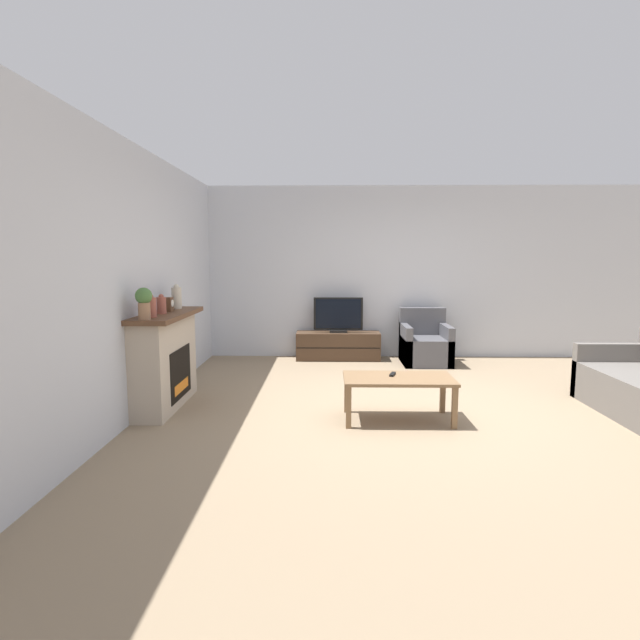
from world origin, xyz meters
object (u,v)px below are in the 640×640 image
Objects in this scene: tv at (338,316)px; mantel_vase_centre_left at (161,305)px; fireplace at (165,359)px; coffee_table at (398,382)px; tv_stand at (338,346)px; remote at (393,374)px; potted_plant at (144,301)px; mantel_vase_right at (177,297)px; mantel_vase_left at (151,307)px; mantel_clock at (169,304)px; armchair at (425,345)px.

mantel_vase_centre_left is at bearing -125.37° from tv.
fireplace is 1.28× the size of coffee_table.
remote is at bearing -80.29° from tv_stand.
tv_stand is 2.99m from coffee_table.
potted_plant is 2.54m from coffee_table.
potted_plant is at bearing -88.37° from fireplace.
mantel_vase_right is 0.93× the size of potted_plant.
mantel_vase_left is at bearing -87.69° from fireplace.
potted_plant is (0.00, -0.48, 0.08)m from mantel_vase_centre_left.
mantel_clock is at bearing 82.78° from fireplace.
tv is at bearing 48.58° from mantel_vase_right.
mantel_vase_right is at bearing 161.21° from coffee_table.
fireplace is 8.83× the size of remote.
potted_plant is 3.66m from tv.
mantel_vase_left reaches higher than mantel_vase_centre_left.
mantel_clock reaches higher than tv.
tv_stand is 0.47m from tv.
mantel_vase_left is 0.30× the size of tv.
fireplace is at bearing 91.63° from potted_plant.
remote is at bearing -11.17° from mantel_clock.
remote is (2.35, -0.23, -0.67)m from mantel_vase_centre_left.
fireplace is 1.68× the size of armchair.
potted_plant reaches higher than mantel_vase_right.
mantel_clock is at bearing -127.96° from tv_stand.
coffee_table is (2.40, -0.54, -0.71)m from mantel_clock.
coffee_table is at bearing -12.75° from mantel_clock.
fireplace is 0.59m from mantel_clock.
mantel_vase_left is at bearing -139.80° from armchair.
mantel_clock is 3.16m from tv_stand.
mantel_vase_left is at bearing 90.00° from potted_plant.
armchair is at bearing 30.37° from mantel_vase_right.
mantel_vase_left is 1.47× the size of remote.
potted_plant reaches higher than coffee_table.
potted_plant reaches higher than tv.
mantel_vase_left is 0.76× the size of potted_plant.
coffee_table reaches higher than tv_stand.
remote is at bearing -7.88° from fireplace.
potted_plant is at bearing -138.05° from armchair.
mantel_vase_right is (0.02, 0.41, 0.63)m from fireplace.
mantel_vase_centre_left is at bearing -80.83° from fireplace.
mantel_vase_right is 2.57m from remote.
fireplace is 2.39m from remote.
mantel_vase_centre_left is 3.25m from tv.
mantel_vase_right reaches higher than mantel_vase_left.
mantel_clock reaches higher than fireplace.
mantel_vase_centre_left reaches higher than mantel_clock.
mantel_clock reaches higher than armchair.
mantel_clock is at bearing 89.92° from mantel_vase_left.
mantel_vase_right is 2.97m from tv_stand.
potted_plant is 4.36m from armchair.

